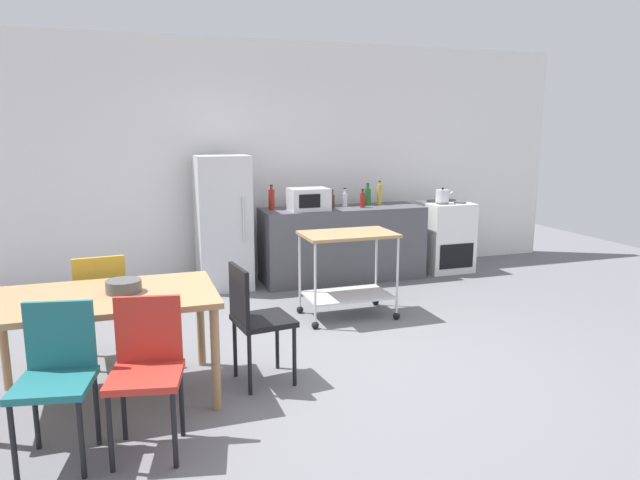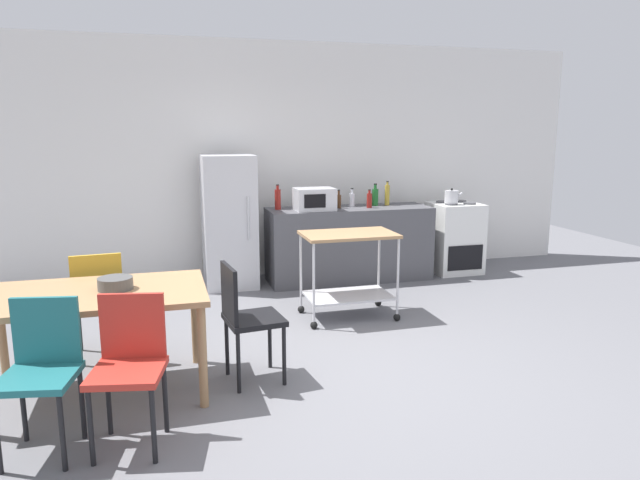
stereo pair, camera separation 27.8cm
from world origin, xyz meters
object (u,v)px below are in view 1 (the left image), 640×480
(dining_table, at_px, (102,306))
(stove_oven, at_px, (445,236))
(bottle_sparkling_water, at_px, (332,201))
(bottle_wine, at_px, (363,200))
(chair_black, at_px, (255,315))
(kitchen_cart, at_px, (348,260))
(chair_mustard, at_px, (101,300))
(microwave, at_px, (309,199))
(refrigerator, at_px, (223,222))
(bottle_hot_sauce, at_px, (368,196))
(chair_teal, at_px, (57,371))
(bottle_soy_sauce, at_px, (345,199))
(kettle, at_px, (442,196))
(fruit_bowl, at_px, (124,286))
(bottle_vinegar, at_px, (379,194))
(chair_red, at_px, (147,364))
(bottle_olive_oil, at_px, (272,199))

(dining_table, height_order, stove_oven, stove_oven)
(bottle_sparkling_water, height_order, bottle_wine, bottle_wine)
(chair_black, distance_m, kitchen_cart, 1.70)
(dining_table, height_order, chair_mustard, chair_mustard)
(microwave, bearing_deg, refrigerator, 168.75)
(chair_mustard, bearing_deg, bottle_hot_sauce, -152.83)
(chair_teal, height_order, stove_oven, stove_oven)
(chair_mustard, bearing_deg, bottle_soy_sauce, -150.16)
(dining_table, distance_m, bottle_soy_sauce, 3.81)
(chair_teal, distance_m, kitchen_cart, 3.06)
(refrigerator, xyz_separation_m, kitchen_cart, (0.98, -1.48, -0.20))
(kettle, bearing_deg, fruit_bowl, -148.02)
(chair_mustard, bearing_deg, chair_black, 140.14)
(stove_oven, distance_m, bottle_vinegar, 1.09)
(fruit_bowl, bearing_deg, chair_mustard, 105.67)
(chair_teal, height_order, refrigerator, refrigerator)
(chair_red, relative_size, bottle_olive_oil, 2.99)
(kitchen_cart, bearing_deg, fruit_bowl, -151.58)
(chair_black, height_order, microwave, microwave)
(chair_red, bearing_deg, dining_table, 120.54)
(chair_black, height_order, chair_mustard, same)
(chair_teal, relative_size, bottle_soy_sauce, 3.92)
(kitchen_cart, bearing_deg, dining_table, -152.79)
(chair_black, bearing_deg, bottle_soy_sauce, -39.78)
(stove_oven, relative_size, bottle_vinegar, 3.04)
(chair_red, relative_size, stove_oven, 0.97)
(chair_black, distance_m, fruit_bowl, 0.93)
(chair_red, height_order, microwave, microwave)
(bottle_olive_oil, xyz_separation_m, bottle_vinegar, (1.40, 0.01, 0.01))
(microwave, height_order, fruit_bowl, microwave)
(chair_teal, height_order, bottle_soy_sauce, bottle_soy_sauce)
(kettle, bearing_deg, bottle_vinegar, 168.05)
(chair_mustard, height_order, microwave, microwave)
(bottle_olive_oil, relative_size, bottle_soy_sauce, 1.31)
(bottle_hot_sauce, bearing_deg, refrigerator, 179.91)
(microwave, relative_size, bottle_hot_sauce, 1.67)
(bottle_olive_oil, xyz_separation_m, bottle_hot_sauce, (1.24, 0.01, -0.01))
(microwave, bearing_deg, kitchen_cart, -90.09)
(stove_oven, xyz_separation_m, bottle_hot_sauce, (-1.08, 0.08, 0.56))
(kitchen_cart, relative_size, bottle_sparkling_water, 4.08)
(chair_black, relative_size, bottle_hot_sauce, 3.23)
(chair_teal, distance_m, bottle_soy_sauce, 4.47)
(bottle_olive_oil, xyz_separation_m, bottle_wine, (1.10, -0.16, -0.03))
(bottle_hot_sauce, bearing_deg, bottle_sparkling_water, -169.28)
(microwave, bearing_deg, kettle, 0.50)
(refrigerator, height_order, bottle_sparkling_water, refrigerator)
(dining_table, distance_m, kitchen_cart, 2.50)
(bottle_vinegar, bearing_deg, fruit_bowl, -139.89)
(bottle_sparkling_water, bearing_deg, refrigerator, 175.71)
(dining_table, relative_size, chair_mustard, 1.69)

